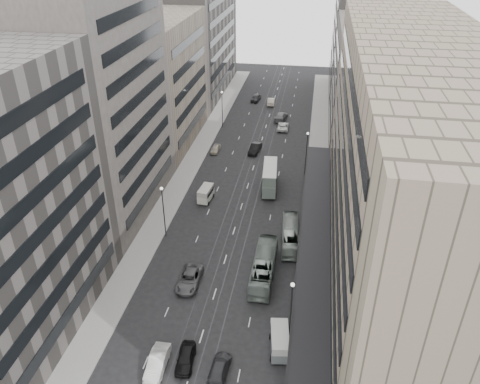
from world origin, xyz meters
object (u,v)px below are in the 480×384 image
Objects in this scene: sedan_0 at (186,358)px; sedan_2 at (189,279)px; sedan_1 at (157,362)px; vw_microbus at (280,341)px; double_decker at (270,177)px; bus_near at (264,266)px; panel_van at (206,193)px; bus_far at (290,235)px.

sedan_0 is 0.76× the size of sedan_2.
vw_microbus is at bearing 18.34° from sedan_1.
double_decker reaches higher than sedan_2.
bus_near is 1.36× the size of double_decker.
bus_near is at bearing 18.70° from sedan_2.
bus_near is at bearing -50.24° from panel_van.
bus_near is 21.04m from panel_van.
panel_van reaches higher than sedan_1.
bus_far is 24.99m from sedan_0.
bus_far is at bearing -27.40° from panel_van.
bus_far is 1.67× the size of sedan_2.
panel_van is at bearing 94.89° from sedan_0.
bus_far reaches higher than sedan_0.
vw_microbus reaches higher than sedan_2.
vw_microbus is at bearing 86.55° from bus_far.
bus_near reaches higher than bus_far.
sedan_2 is at bearing 98.43° from sedan_0.
double_decker is 2.04× the size of panel_van.
sedan_2 is (-0.06, 13.24, -0.00)m from sedan_1.
bus_far reaches higher than sedan_2.
vw_microbus is at bearing -86.26° from double_decker.
bus_near is 1.93× the size of sedan_2.
sedan_1 is at bearing -79.85° from panel_van.
panel_van is 20.74m from sedan_2.
panel_van is (-11.80, 17.42, -0.21)m from bus_near.
sedan_1 is at bearing -89.91° from sedan_2.
sedan_0 is (-9.28, -23.19, -0.60)m from bus_far.
bus_far is at bearing -109.73° from bus_near.
panel_van is 0.82× the size of sedan_1.
panel_van is at bearing 92.89° from sedan_1.
panel_van is at bearing 97.04° from sedan_2.
bus_far is 2.21× the size of sedan_0.
sedan_2 is at bearing -77.15° from panel_van.
panel_van is at bearing -155.95° from double_decker.
panel_van is (-14.94, 29.35, -0.02)m from vw_microbus.
bus_far is 17.49m from panel_van.
vw_microbus is (0.28, -19.81, 0.02)m from bus_far.
double_decker is at bearing 73.84° from sedan_2.
bus_far is at bearing -77.12° from double_decker.
panel_van is at bearing 109.22° from vw_microbus.
vw_microbus is 15.16m from sedan_2.
sedan_2 is at bearing -110.27° from double_decker.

